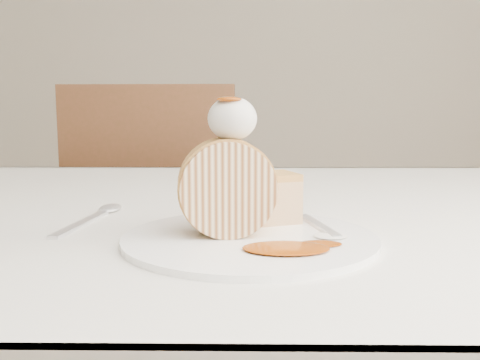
{
  "coord_description": "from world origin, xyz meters",
  "views": [
    {
      "loc": [
        -0.02,
        -0.53,
        0.89
      ],
      "look_at": [
        -0.03,
        0.0,
        0.81
      ],
      "focal_mm": 40.0,
      "sensor_mm": 36.0,
      "label": 1
    }
  ],
  "objects": [
    {
      "name": "spoon",
      "position": [
        -0.21,
        0.07,
        0.75
      ],
      "size": [
        0.05,
        0.16,
        0.0
      ],
      "primitive_type": "cube",
      "rotation": [
        0.0,
        0.0,
        -0.14
      ],
      "color": "silver",
      "rests_on": "table"
    },
    {
      "name": "roulade_slice",
      "position": [
        -0.04,
        0.0,
        0.8
      ],
      "size": [
        0.1,
        0.06,
        0.1
      ],
      "primitive_type": "cylinder",
      "rotation": [
        1.57,
        0.0,
        0.12
      ],
      "color": "beige",
      "rests_on": "plate"
    },
    {
      "name": "caramel_drizzle",
      "position": [
        -0.04,
        -0.01,
        0.9
      ],
      "size": [
        0.02,
        0.02,
        0.01
      ],
      "primitive_type": "ellipsoid",
      "color": "#8B3605",
      "rests_on": "whipped_cream"
    },
    {
      "name": "chair_far",
      "position": [
        -0.27,
        0.92,
        0.54
      ],
      "size": [
        0.46,
        0.46,
        0.94
      ],
      "rotation": [
        0.0,
        0.0,
        3.11
      ],
      "color": "brown",
      "rests_on": "ground"
    },
    {
      "name": "whipped_cream",
      "position": [
        -0.04,
        0.0,
        0.87
      ],
      "size": [
        0.05,
        0.05,
        0.04
      ],
      "primitive_type": "ellipsoid",
      "color": "silver",
      "rests_on": "roulade_slice"
    },
    {
      "name": "fork",
      "position": [
        0.06,
        0.03,
        0.76
      ],
      "size": [
        0.05,
        0.15,
        0.0
      ],
      "primitive_type": "cube",
      "rotation": [
        0.0,
        0.0,
        0.22
      ],
      "color": "silver",
      "rests_on": "plate"
    },
    {
      "name": "cake_chunk",
      "position": [
        0.0,
        0.06,
        0.78
      ],
      "size": [
        0.07,
        0.07,
        0.05
      ],
      "primitive_type": "cube",
      "rotation": [
        0.0,
        0.0,
        0.37
      ],
      "color": "tan",
      "rests_on": "plate"
    },
    {
      "name": "caramel_pool",
      "position": [
        0.01,
        -0.06,
        0.76
      ],
      "size": [
        0.09,
        0.08,
        0.0
      ],
      "primitive_type": null,
      "rotation": [
        0.0,
        0.0,
        0.37
      ],
      "color": "#8B3605",
      "rests_on": "plate"
    },
    {
      "name": "table",
      "position": [
        0.0,
        0.2,
        0.66
      ],
      "size": [
        1.4,
        0.9,
        0.75
      ],
      "color": "silver",
      "rests_on": "ground"
    },
    {
      "name": "plate",
      "position": [
        -0.02,
        -0.01,
        0.75
      ],
      "size": [
        0.33,
        0.33,
        0.01
      ],
      "primitive_type": "cylinder",
      "rotation": [
        0.0,
        0.0,
        0.37
      ],
      "color": "white",
      "rests_on": "table"
    }
  ]
}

